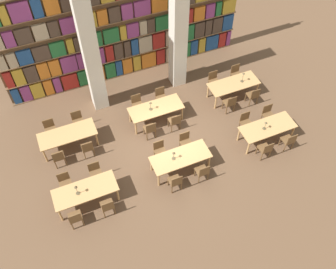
{
  "coord_description": "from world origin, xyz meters",
  "views": [
    {
      "loc": [
        -3.37,
        -8.1,
        11.54
      ],
      "look_at": [
        0.0,
        -0.13,
        0.67
      ],
      "focal_mm": 40.0,
      "sensor_mm": 36.0,
      "label": 1
    }
  ],
  "objects_px": {
    "reading_table_0": "(85,191)",
    "chair_5": "(160,150)",
    "pillar_center": "(179,24)",
    "chair_10": "(289,141)",
    "desk_lamp_1": "(174,154)",
    "desk_lamp_3": "(151,104)",
    "reading_table_3": "(67,135)",
    "reading_table_2": "(267,128)",
    "chair_8": "(266,149)",
    "chair_1": "(65,182)",
    "chair_3": "(95,172)",
    "chair_12": "(59,157)",
    "pillar_left": "(89,46)",
    "chair_7": "(186,142)",
    "chair_0": "(75,218)",
    "desk_lamp_0": "(76,189)",
    "chair_2": "(108,206)",
    "chair_9": "(246,122)",
    "chair_17": "(137,104)",
    "chair_4": "(176,181)",
    "desk_lamp_4": "(243,75)",
    "reading_table_4": "(156,109)",
    "chair_15": "(78,120)",
    "chair_13": "(50,129)",
    "chair_19": "(161,97)",
    "chair_21": "(214,80)",
    "chair_18": "(175,121)",
    "chair_23": "(236,74)",
    "chair_16": "(150,129)",
    "reading_table_5": "(234,85)",
    "chair_11": "(268,114)",
    "chair_14": "(88,148)",
    "chair_22": "(253,95)",
    "chair_20": "(230,103)"
  },
  "relations": [
    {
      "from": "chair_9",
      "to": "desk_lamp_3",
      "type": "xyz_separation_m",
      "value": [
        -3.24,
        1.82,
        0.53
      ]
    },
    {
      "from": "chair_11",
      "to": "chair_14",
      "type": "distance_m",
      "value": 7.11
    },
    {
      "from": "chair_2",
      "to": "desk_lamp_0",
      "type": "distance_m",
      "value": 1.17
    },
    {
      "from": "chair_18",
      "to": "reading_table_5",
      "type": "height_order",
      "value": "chair_18"
    },
    {
      "from": "chair_19",
      "to": "chair_21",
      "type": "relative_size",
      "value": 1.0
    },
    {
      "from": "desk_lamp_1",
      "to": "reading_table_3",
      "type": "height_order",
      "value": "desk_lamp_1"
    },
    {
      "from": "reading_table_2",
      "to": "chair_8",
      "type": "height_order",
      "value": "chair_8"
    },
    {
      "from": "desk_lamp_0",
      "to": "chair_17",
      "type": "distance_m",
      "value": 4.62
    },
    {
      "from": "chair_0",
      "to": "desk_lamp_0",
      "type": "distance_m",
      "value": 0.93
    },
    {
      "from": "chair_1",
      "to": "chair_3",
      "type": "height_order",
      "value": "same"
    },
    {
      "from": "chair_13",
      "to": "reading_table_4",
      "type": "xyz_separation_m",
      "value": [
        4.05,
        -0.78,
        0.18
      ]
    },
    {
      "from": "chair_2",
      "to": "chair_10",
      "type": "xyz_separation_m",
      "value": [
        7.04,
        -0.02,
        0.0
      ]
    },
    {
      "from": "chair_12",
      "to": "chair_2",
      "type": "bearing_deg",
      "value": -67.82
    },
    {
      "from": "chair_18",
      "to": "chair_20",
      "type": "bearing_deg",
      "value": 0.47
    },
    {
      "from": "chair_3",
      "to": "desk_lamp_3",
      "type": "relative_size",
      "value": 2.18
    },
    {
      "from": "chair_16",
      "to": "reading_table_5",
      "type": "bearing_deg",
      "value": 10.38
    },
    {
      "from": "chair_18",
      "to": "chair_23",
      "type": "xyz_separation_m",
      "value": [
        3.53,
        1.45,
        0.0
      ]
    },
    {
      "from": "desk_lamp_3",
      "to": "reading_table_0",
      "type": "bearing_deg",
      "value": -142.82
    },
    {
      "from": "desk_lamp_1",
      "to": "chair_23",
      "type": "xyz_separation_m",
      "value": [
        4.35,
        3.23,
        -0.51
      ]
    },
    {
      "from": "chair_5",
      "to": "desk_lamp_4",
      "type": "relative_size",
      "value": 1.83
    },
    {
      "from": "pillar_center",
      "to": "chair_11",
      "type": "relative_size",
      "value": 6.68
    },
    {
      "from": "pillar_center",
      "to": "desk_lamp_1",
      "type": "distance_m",
      "value": 5.12
    },
    {
      "from": "chair_17",
      "to": "chair_1",
      "type": "bearing_deg",
      "value": 35.33
    },
    {
      "from": "reading_table_2",
      "to": "chair_22",
      "type": "distance_m",
      "value": 1.92
    },
    {
      "from": "pillar_center",
      "to": "chair_10",
      "type": "distance_m",
      "value": 6.08
    },
    {
      "from": "chair_4",
      "to": "chair_15",
      "type": "bearing_deg",
      "value": 120.92
    },
    {
      "from": "chair_13",
      "to": "chair_18",
      "type": "distance_m",
      "value": 4.79
    },
    {
      "from": "pillar_left",
      "to": "reading_table_4",
      "type": "xyz_separation_m",
      "value": [
        1.82,
        -1.77,
        -2.33
      ]
    },
    {
      "from": "pillar_center",
      "to": "reading_table_2",
      "type": "xyz_separation_m",
      "value": [
        1.82,
        -4.3,
        -2.33
      ]
    },
    {
      "from": "chair_10",
      "to": "reading_table_3",
      "type": "relative_size",
      "value": 0.42
    },
    {
      "from": "pillar_left",
      "to": "chair_7",
      "type": "distance_m",
      "value": 4.92
    },
    {
      "from": "chair_1",
      "to": "chair_2",
      "type": "xyz_separation_m",
      "value": [
        1.07,
        -1.43,
        0.0
      ]
    },
    {
      "from": "chair_1",
      "to": "chair_7",
      "type": "distance_m",
      "value": 4.54
    },
    {
      "from": "desk_lamp_1",
      "to": "desk_lamp_3",
      "type": "bearing_deg",
      "value": 87.56
    },
    {
      "from": "pillar_left",
      "to": "chair_8",
      "type": "bearing_deg",
      "value": -45.99
    },
    {
      "from": "chair_5",
      "to": "chair_8",
      "type": "bearing_deg",
      "value": 158.03
    },
    {
      "from": "chair_7",
      "to": "chair_18",
      "type": "bearing_deg",
      "value": -91.98
    },
    {
      "from": "chair_12",
      "to": "chair_18",
      "type": "distance_m",
      "value": 4.55
    },
    {
      "from": "chair_0",
      "to": "chair_10",
      "type": "bearing_deg",
      "value": -0.17
    },
    {
      "from": "chair_0",
      "to": "chair_13",
      "type": "xyz_separation_m",
      "value": [
        0.03,
        4.01,
        0.0
      ]
    },
    {
      "from": "chair_2",
      "to": "chair_11",
      "type": "height_order",
      "value": "same"
    },
    {
      "from": "reading_table_0",
      "to": "chair_5",
      "type": "relative_size",
      "value": 2.37
    },
    {
      "from": "chair_10",
      "to": "pillar_left",
      "type": "bearing_deg",
      "value": 139.43
    },
    {
      "from": "pillar_center",
      "to": "chair_4",
      "type": "height_order",
      "value": "pillar_center"
    },
    {
      "from": "desk_lamp_3",
      "to": "pillar_center",
      "type": "bearing_deg",
      "value": 42.67
    },
    {
      "from": "chair_10",
      "to": "chair_12",
      "type": "bearing_deg",
      "value": 162.19
    },
    {
      "from": "chair_18",
      "to": "chair_17",
      "type": "bearing_deg",
      "value": 125.9
    },
    {
      "from": "chair_5",
      "to": "chair_15",
      "type": "xyz_separation_m",
      "value": [
        -2.4,
        2.58,
        0.0
      ]
    },
    {
      "from": "chair_1",
      "to": "chair_22",
      "type": "xyz_separation_m",
      "value": [
        8.11,
        1.1,
        0.0
      ]
    },
    {
      "from": "pillar_center",
      "to": "chair_0",
      "type": "relative_size",
      "value": 6.68
    }
  ]
}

